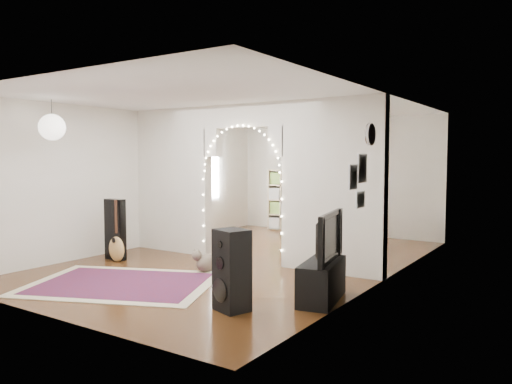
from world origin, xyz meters
The scene contains 25 objects.
floor centered at (0.00, 0.00, 0.00)m, with size 7.50×7.50×0.00m, color black.
ceiling centered at (0.00, 0.00, 2.70)m, with size 5.00×7.50×0.02m, color white.
wall_back centered at (0.00, 3.75, 1.35)m, with size 5.00×0.02×2.70m, color silver.
wall_front centered at (0.00, -3.75, 1.35)m, with size 5.00×0.02×2.70m, color silver.
wall_left centered at (-2.50, 0.00, 1.35)m, with size 0.02×7.50×2.70m, color silver.
wall_right centered at (2.50, 0.00, 1.35)m, with size 0.02×7.50×2.70m, color silver.
divider_wall centered at (0.00, 0.00, 1.42)m, with size 5.00×0.20×2.70m.
fairy_lights centered at (0.00, -0.13, 1.55)m, with size 1.64×0.04×1.60m, color #FFEABF, non-canonical shape.
window centered at (-2.47, 1.80, 1.50)m, with size 0.04×1.20×1.40m, color white.
wall_clock centered at (2.48, -0.60, 2.10)m, with size 0.31×0.31×0.03m, color white.
picture_frames centered at (2.48, -1.00, 1.50)m, with size 0.02×0.50×0.70m, color white, non-canonical shape.
paper_lantern centered at (-1.90, -2.40, 2.25)m, with size 0.40×0.40×0.40m, color white.
ceiling_fan centered at (0.00, 2.00, 2.40)m, with size 1.10×1.10×0.30m, color #AE7B3A, non-canonical shape.
area_rug centered at (-0.53, -2.30, 0.01)m, with size 2.55×1.91×0.02m, color maroon.
guitar_case centered at (-1.93, -1.20, 0.53)m, with size 0.41×0.14×1.07m, color black.
acoustic_guitar centered at (-1.77, -1.31, 0.40)m, with size 0.38×0.20×0.91m.
tabby_cat centered at (-0.02, -1.06, 0.16)m, with size 0.36×0.58×0.38m.
floor_speaker centered at (1.50, -2.43, 0.48)m, with size 0.46×0.42×0.96m.
media_console centered at (2.20, -1.48, 0.25)m, with size 0.40×1.00×0.50m, color black.
tv centered at (2.20, -1.48, 0.81)m, with size 1.07×0.14×0.62m, color black.
bookcase centered at (-0.89, 3.50, 0.75)m, with size 1.46×0.37×1.50m, color beige.
dining_table centered at (0.46, 2.74, 0.68)m, with size 1.24×0.87×0.76m.
flower_vase centered at (0.46, 2.74, 0.85)m, with size 0.18×0.18×0.19m, color white.
dining_chair_left centered at (-0.35, 2.58, 0.25)m, with size 0.54×0.55×0.50m, color brown.
dining_chair_right centered at (1.18, 1.24, 0.22)m, with size 0.47×0.48×0.44m, color brown.
Camera 1 is at (4.90, -7.05, 1.79)m, focal length 35.00 mm.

